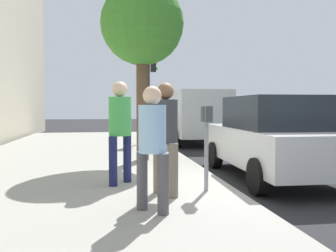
{
  "coord_description": "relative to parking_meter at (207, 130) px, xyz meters",
  "views": [
    {
      "loc": [
        -6.22,
        2.13,
        1.55
      ],
      "look_at": [
        0.15,
        1.09,
        1.21
      ],
      "focal_mm": 38.73,
      "sensor_mm": 36.0,
      "label": 1
    }
  ],
  "objects": [
    {
      "name": "parking_meter",
      "position": [
        0.0,
        0.0,
        0.0
      ],
      "size": [
        0.36,
        0.12,
        1.41
      ],
      "color": "gray",
      "rests_on": "sidewalk_slab"
    },
    {
      "name": "pedestrian_bystander",
      "position": [
        -1.07,
        1.03,
        -0.05
      ],
      "size": [
        0.42,
        0.4,
        1.67
      ],
      "rotation": [
        0.0,
        0.0,
        -0.82
      ],
      "color": "#47474C",
      "rests_on": "sidewalk_slab"
    },
    {
      "name": "parked_van_far",
      "position": [
        9.3,
        -1.89,
        0.09
      ],
      "size": [
        5.23,
        2.18,
        2.18
      ],
      "color": "silver",
      "rests_on": "ground_plane"
    },
    {
      "name": "pedestrian_at_meter",
      "position": [
        -0.19,
        0.72,
        0.03
      ],
      "size": [
        0.48,
        0.39,
        1.77
      ],
      "rotation": [
        0.0,
        0.0,
        -1.04
      ],
      "color": "#726656",
      "rests_on": "sidewalk_slab"
    },
    {
      "name": "traffic_signal",
      "position": [
        8.43,
        -0.04,
        1.41
      ],
      "size": [
        0.24,
        0.44,
        3.6
      ],
      "color": "black",
      "rests_on": "sidewalk_slab"
    },
    {
      "name": "ground_plane",
      "position": [
        0.42,
        -0.54,
        -1.17
      ],
      "size": [
        80.0,
        80.0,
        0.0
      ],
      "primitive_type": "plane",
      "color": "#232326",
      "rests_on": "ground"
    },
    {
      "name": "parked_sedan_near",
      "position": [
        1.49,
        -1.89,
        -0.27
      ],
      "size": [
        4.44,
        2.06,
        1.77
      ],
      "color": "silver",
      "rests_on": "ground_plane"
    },
    {
      "name": "street_tree",
      "position": [
        3.66,
        0.73,
        2.47
      ],
      "size": [
        2.15,
        2.15,
        4.63
      ],
      "color": "brown",
      "rests_on": "sidewalk_slab"
    },
    {
      "name": "sidewalk_slab",
      "position": [
        0.42,
        2.46,
        -1.09
      ],
      "size": [
        28.0,
        6.0,
        0.15
      ],
      "primitive_type": "cube",
      "color": "gray",
      "rests_on": "ground_plane"
    },
    {
      "name": "parking_officer",
      "position": [
        0.76,
        1.4,
        0.09
      ],
      "size": [
        0.45,
        0.41,
        1.85
      ],
      "rotation": [
        0.0,
        0.0,
        -2.29
      ],
      "color": "#191E4C",
      "rests_on": "sidewalk_slab"
    }
  ]
}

